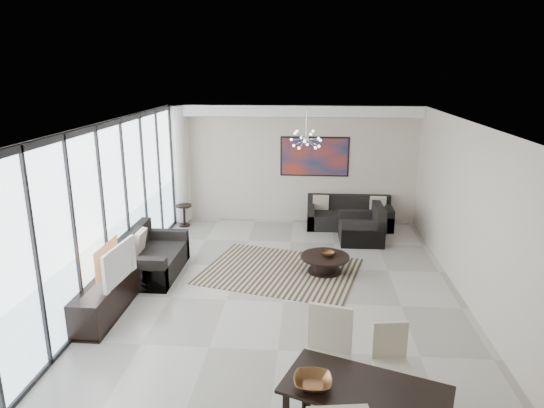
# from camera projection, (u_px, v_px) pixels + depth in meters

# --- Properties ---
(room_shell) EXTENTS (6.00, 9.00, 2.90)m
(room_shell) POSITION_uv_depth(u_px,v_px,m) (314.00, 219.00, 7.61)
(room_shell) COLOR #A8A39B
(room_shell) RESTS_ON ground
(window_wall) EXTENTS (0.37, 8.95, 2.90)m
(window_wall) POSITION_uv_depth(u_px,v_px,m) (109.00, 213.00, 7.85)
(window_wall) COLOR silver
(window_wall) RESTS_ON floor
(soffit) EXTENTS (5.98, 0.40, 0.26)m
(soffit) POSITION_uv_depth(u_px,v_px,m) (295.00, 111.00, 11.41)
(soffit) COLOR white
(soffit) RESTS_ON room_shell
(painting) EXTENTS (1.68, 0.04, 0.98)m
(painting) POSITION_uv_depth(u_px,v_px,m) (315.00, 157.00, 11.84)
(painting) COLOR #A83017
(painting) RESTS_ON room_shell
(chandelier) EXTENTS (0.66, 0.66, 0.71)m
(chandelier) POSITION_uv_depth(u_px,v_px,m) (306.00, 139.00, 9.78)
(chandelier) COLOR silver
(chandelier) RESTS_ON room_shell
(rug) EXTENTS (3.28, 2.81, 0.01)m
(rug) POSITION_uv_depth(u_px,v_px,m) (281.00, 271.00, 9.24)
(rug) COLOR black
(rug) RESTS_ON floor
(coffee_table) EXTENTS (0.93, 0.93, 0.33)m
(coffee_table) POSITION_uv_depth(u_px,v_px,m) (325.00, 263.00, 9.17)
(coffee_table) COLOR black
(coffee_table) RESTS_ON floor
(bowl_coffee) EXTENTS (0.31, 0.31, 0.08)m
(bowl_coffee) POSITION_uv_depth(u_px,v_px,m) (328.00, 254.00, 9.13)
(bowl_coffee) COLOR brown
(bowl_coffee) RESTS_ON coffee_table
(sofa_main) EXTENTS (2.03, 0.83, 0.74)m
(sofa_main) POSITION_uv_depth(u_px,v_px,m) (349.00, 217.00, 11.77)
(sofa_main) COLOR black
(sofa_main) RESTS_ON floor
(loveseat) EXTENTS (0.95, 1.69, 0.84)m
(loveseat) POSITION_uv_depth(u_px,v_px,m) (151.00, 259.00, 9.08)
(loveseat) COLOR black
(loveseat) RESTS_ON floor
(armchair) EXTENTS (0.95, 1.00, 0.83)m
(armchair) POSITION_uv_depth(u_px,v_px,m) (363.00, 229.00, 10.77)
(armchair) COLOR black
(armchair) RESTS_ON floor
(side_table) EXTENTS (0.39, 0.39, 0.53)m
(side_table) POSITION_uv_depth(u_px,v_px,m) (184.00, 212.00, 11.81)
(side_table) COLOR black
(side_table) RESTS_ON floor
(tv_console) EXTENTS (0.50, 1.79, 0.56)m
(tv_console) POSITION_uv_depth(u_px,v_px,m) (106.00, 297.00, 7.61)
(tv_console) COLOR black
(tv_console) RESTS_ON floor
(television) EXTENTS (0.22, 1.02, 0.58)m
(television) POSITION_uv_depth(u_px,v_px,m) (113.00, 263.00, 7.45)
(television) COLOR gray
(television) RESTS_ON tv_console
(dining_table) EXTENTS (1.81, 1.33, 0.68)m
(dining_table) POSITION_uv_depth(u_px,v_px,m) (365.00, 396.00, 4.83)
(dining_table) COLOR black
(dining_table) RESTS_ON floor
(dining_chair_nw) EXTENTS (0.62, 0.62, 1.12)m
(dining_chair_nw) POSITION_uv_depth(u_px,v_px,m) (328.00, 347.00, 5.57)
(dining_chair_nw) COLOR beige
(dining_chair_nw) RESTS_ON floor
(dining_chair_ne) EXTENTS (0.47, 0.47, 0.90)m
(dining_chair_ne) POSITION_uv_depth(u_px,v_px,m) (391.00, 356.00, 5.62)
(dining_chair_ne) COLOR beige
(dining_chair_ne) RESTS_ON floor
(bowl_dining) EXTENTS (0.39, 0.39, 0.09)m
(bowl_dining) POSITION_uv_depth(u_px,v_px,m) (313.00, 382.00, 4.82)
(bowl_dining) COLOR brown
(bowl_dining) RESTS_ON dining_table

